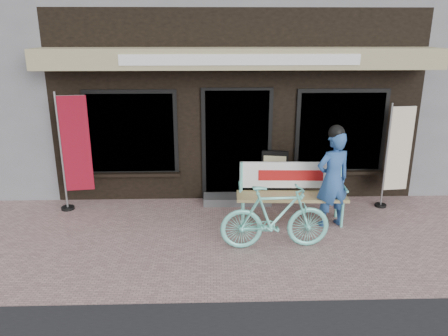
{
  "coord_description": "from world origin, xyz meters",
  "views": [
    {
      "loc": [
        -0.5,
        -6.14,
        3.24
      ],
      "look_at": [
        -0.29,
        0.7,
        1.05
      ],
      "focal_mm": 35.0,
      "sensor_mm": 36.0,
      "label": 1
    }
  ],
  "objects_px": {
    "person": "(333,177)",
    "nobori_red": "(74,150)",
    "menu_stand": "(274,176)",
    "bicycle": "(275,217)",
    "nobori_cream": "(397,155)",
    "bench": "(291,188)"
  },
  "relations": [
    {
      "from": "nobori_cream",
      "to": "menu_stand",
      "type": "xyz_separation_m",
      "value": [
        -2.2,
        0.34,
        -0.5
      ]
    },
    {
      "from": "person",
      "to": "bicycle",
      "type": "bearing_deg",
      "value": -160.73
    },
    {
      "from": "bench",
      "to": "menu_stand",
      "type": "xyz_separation_m",
      "value": [
        -0.16,
        0.9,
        -0.08
      ]
    },
    {
      "from": "bicycle",
      "to": "nobori_cream",
      "type": "distance_m",
      "value": 2.97
    },
    {
      "from": "bicycle",
      "to": "nobori_red",
      "type": "distance_m",
      "value": 3.87
    },
    {
      "from": "person",
      "to": "nobori_cream",
      "type": "height_order",
      "value": "nobori_cream"
    },
    {
      "from": "nobori_cream",
      "to": "menu_stand",
      "type": "relative_size",
      "value": 1.96
    },
    {
      "from": "person",
      "to": "bicycle",
      "type": "relative_size",
      "value": 1.05
    },
    {
      "from": "person",
      "to": "nobori_red",
      "type": "height_order",
      "value": "nobori_red"
    },
    {
      "from": "menu_stand",
      "to": "bicycle",
      "type": "bearing_deg",
      "value": -87.13
    },
    {
      "from": "person",
      "to": "nobori_red",
      "type": "relative_size",
      "value": 0.8
    },
    {
      "from": "bicycle",
      "to": "bench",
      "type": "bearing_deg",
      "value": -24.7
    },
    {
      "from": "nobori_cream",
      "to": "person",
      "type": "bearing_deg",
      "value": -156.2
    },
    {
      "from": "bench",
      "to": "nobori_red",
      "type": "relative_size",
      "value": 0.87
    },
    {
      "from": "bench",
      "to": "nobori_cream",
      "type": "height_order",
      "value": "nobori_cream"
    },
    {
      "from": "bicycle",
      "to": "menu_stand",
      "type": "distance_m",
      "value": 1.94
    },
    {
      "from": "bench",
      "to": "bicycle",
      "type": "xyz_separation_m",
      "value": [
        -0.42,
        -1.03,
        -0.1
      ]
    },
    {
      "from": "bicycle",
      "to": "nobori_cream",
      "type": "bearing_deg",
      "value": -59.69
    },
    {
      "from": "bicycle",
      "to": "nobori_cream",
      "type": "relative_size",
      "value": 0.85
    },
    {
      "from": "menu_stand",
      "to": "person",
      "type": "bearing_deg",
      "value": -44.36
    },
    {
      "from": "menu_stand",
      "to": "bench",
      "type": "bearing_deg",
      "value": -69.26
    },
    {
      "from": "nobori_red",
      "to": "nobori_cream",
      "type": "distance_m",
      "value": 5.91
    }
  ]
}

